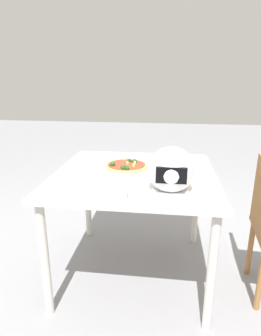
% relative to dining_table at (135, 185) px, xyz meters
% --- Properties ---
extents(ground_plane, '(14.00, 14.00, 0.00)m').
position_rel_dining_table_xyz_m(ground_plane, '(0.00, 0.00, -0.68)').
color(ground_plane, gray).
extents(dining_table, '(1.05, 1.03, 0.76)m').
position_rel_dining_table_xyz_m(dining_table, '(0.00, 0.00, 0.00)').
color(dining_table, beige).
rests_on(dining_table, ground).
extents(pizza_plate, '(0.34, 0.34, 0.01)m').
position_rel_dining_table_xyz_m(pizza_plate, '(0.07, -0.07, 0.09)').
color(pizza_plate, white).
rests_on(pizza_plate, dining_table).
extents(pizza, '(0.29, 0.29, 0.05)m').
position_rel_dining_table_xyz_m(pizza, '(0.07, -0.07, 0.11)').
color(pizza, tan).
rests_on(pizza, pizza_plate).
extents(motorcycle_helmet, '(0.25, 0.25, 0.25)m').
position_rel_dining_table_xyz_m(motorcycle_helmet, '(-0.23, 0.29, 0.21)').
color(motorcycle_helmet, silver).
rests_on(motorcycle_helmet, dining_table).
extents(drinking_glass, '(0.07, 0.07, 0.14)m').
position_rel_dining_table_xyz_m(drinking_glass, '(0.03, 0.45, 0.15)').
color(drinking_glass, silver).
rests_on(drinking_glass, dining_table).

